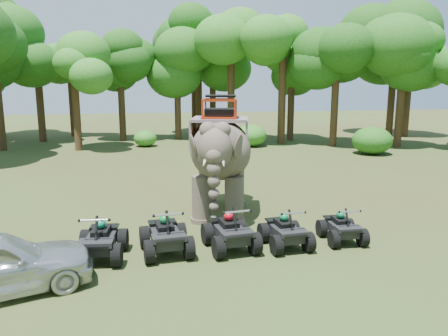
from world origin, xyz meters
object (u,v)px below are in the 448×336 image
at_px(atv_3, 286,227).
at_px(atv_4, 342,223).
at_px(elephant, 220,156).
at_px(atv_2, 230,227).
at_px(atv_1, 166,230).
at_px(atv_0, 100,235).

bearing_deg(atv_3, atv_4, -0.73).
bearing_deg(elephant, atv_4, -34.65).
height_order(atv_3, atv_4, atv_3).
distance_m(atv_3, atv_4, 1.85).
distance_m(atv_2, atv_4, 3.50).
distance_m(atv_1, atv_3, 3.53).
bearing_deg(atv_3, atv_1, 173.32).
relative_size(atv_0, atv_1, 0.98).
height_order(atv_0, atv_2, atv_2).
relative_size(atv_3, atv_4, 1.09).
bearing_deg(atv_2, atv_1, 171.79).
bearing_deg(atv_4, atv_1, -178.68).
bearing_deg(atv_4, atv_0, -178.17).
relative_size(elephant, atv_2, 2.82).
distance_m(atv_1, atv_4, 5.38).
xyz_separation_m(atv_0, atv_2, (3.68, 0.05, 0.01)).
bearing_deg(atv_2, atv_3, -11.01).
bearing_deg(atv_1, atv_3, -8.08).
height_order(atv_1, atv_3, atv_1).
bearing_deg(atv_1, atv_2, -6.77).
bearing_deg(elephant, atv_2, -81.39).
xyz_separation_m(elephant, atv_4, (3.22, -3.54, -1.60)).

